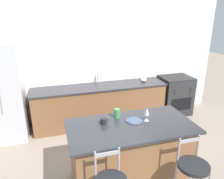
# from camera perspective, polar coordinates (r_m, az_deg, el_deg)

# --- Properties ---
(ground_plane) EXTENTS (18.00, 18.00, 0.00)m
(ground_plane) POSITION_cam_1_polar(r_m,az_deg,el_deg) (4.86, -1.96, -10.54)
(ground_plane) COLOR gray
(wall_back) EXTENTS (6.00, 0.07, 2.70)m
(wall_back) POSITION_cam_1_polar(r_m,az_deg,el_deg) (4.99, -4.17, 6.99)
(wall_back) COLOR silver
(wall_back) RESTS_ON ground_plane
(back_counter) EXTENTS (2.96, 0.68, 0.90)m
(back_counter) POSITION_cam_1_polar(r_m,az_deg,el_deg) (4.97, -3.12, -3.91)
(back_counter) COLOR brown
(back_counter) RESTS_ON ground_plane
(sink_faucet) EXTENTS (0.02, 0.13, 0.22)m
(sink_faucet) POSITION_cam_1_polar(r_m,az_deg,el_deg) (4.95, -3.78, 3.22)
(sink_faucet) COLOR #ADAFB5
(sink_faucet) RESTS_ON back_counter
(kitchen_island) EXTENTS (1.79, 0.91, 0.95)m
(kitchen_island) POSITION_cam_1_polar(r_m,az_deg,el_deg) (3.36, 4.78, -16.29)
(kitchen_island) COLOR brown
(kitchen_island) RESTS_ON ground_plane
(refrigerator) EXTENTS (0.86, 0.75, 1.92)m
(refrigerator) POSITION_cam_1_polar(r_m,az_deg,el_deg) (4.72, -27.22, -0.91)
(refrigerator) COLOR #BCBCC1
(refrigerator) RESTS_ON ground_plane
(oven_range) EXTENTS (0.74, 0.64, 0.95)m
(oven_range) POSITION_cam_1_polar(r_m,az_deg,el_deg) (5.67, 16.04, -1.43)
(oven_range) COLOR #28282B
(oven_range) RESTS_ON ground_plane
(bar_stool_far) EXTENTS (0.37, 0.37, 1.04)m
(bar_stool_far) POSITION_cam_1_polar(r_m,az_deg,el_deg) (2.99, 20.16, -20.01)
(bar_stool_far) COLOR #99999E
(bar_stool_far) RESTS_ON ground_plane
(dinner_plate) EXTENTS (0.25, 0.25, 0.02)m
(dinner_plate) POSITION_cam_1_polar(r_m,az_deg,el_deg) (3.22, 5.83, -8.06)
(dinner_plate) COLOR #425170
(dinner_plate) RESTS_ON kitchen_island
(wine_glass) EXTENTS (0.07, 0.07, 0.21)m
(wine_glass) POSITION_cam_1_polar(r_m,az_deg,el_deg) (3.18, 9.14, -5.77)
(wine_glass) COLOR white
(wine_glass) RESTS_ON kitchen_island
(coffee_mug) EXTENTS (0.12, 0.09, 0.09)m
(coffee_mug) POSITION_cam_1_polar(r_m,az_deg,el_deg) (3.11, -2.21, -8.22)
(coffee_mug) COLOR #232326
(coffee_mug) RESTS_ON kitchen_island
(tumbler_cup) EXTENTS (0.09, 0.09, 0.14)m
(tumbler_cup) POSITION_cam_1_polar(r_m,az_deg,el_deg) (3.27, 1.29, -6.26)
(tumbler_cup) COLOR #3D934C
(tumbler_cup) RESTS_ON kitchen_island
(pumpkin_decoration) EXTENTS (0.13, 0.13, 0.13)m
(pumpkin_decoration) POSITION_cam_1_polar(r_m,az_deg,el_deg) (5.11, 8.29, 2.56)
(pumpkin_decoration) COLOR beige
(pumpkin_decoration) RESTS_ON back_counter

